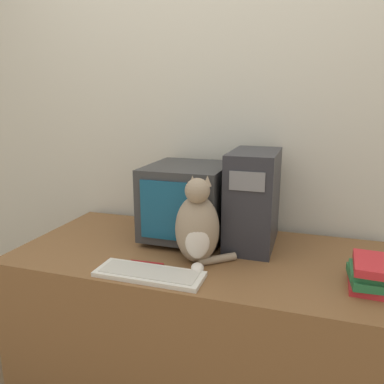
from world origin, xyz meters
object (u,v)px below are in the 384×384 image
object	(u,v)px
crt_monitor	(187,201)
pen	(147,262)
cat	(198,227)
book_stack	(373,275)
computer_tower	(253,199)
keyboard	(149,274)

from	to	relation	value
crt_monitor	pen	xyz separation A→B (m)	(-0.06, -0.35, -0.19)
cat	book_stack	world-z (taller)	cat
computer_tower	pen	xyz separation A→B (m)	(-0.39, -0.36, -0.22)
crt_monitor	book_stack	bearing A→B (deg)	-19.78
computer_tower	keyboard	xyz separation A→B (m)	(-0.33, -0.46, -0.21)
crt_monitor	computer_tower	xyz separation A→B (m)	(0.32, 0.01, 0.03)
book_stack	keyboard	bearing A→B (deg)	-168.91
keyboard	pen	xyz separation A→B (m)	(-0.06, 0.11, -0.01)
computer_tower	keyboard	distance (m)	0.61
keyboard	book_stack	size ratio (longest dim) A/B	2.02
crt_monitor	book_stack	xyz separation A→B (m)	(0.81, -0.29, -0.14)
crt_monitor	book_stack	distance (m)	0.88
keyboard	cat	xyz separation A→B (m)	(0.14, 0.18, 0.15)
computer_tower	book_stack	distance (m)	0.60
keyboard	pen	world-z (taller)	keyboard
computer_tower	book_stack	xyz separation A→B (m)	(0.49, -0.30, -0.17)
book_stack	pen	distance (m)	0.88
cat	pen	world-z (taller)	cat
computer_tower	pen	distance (m)	0.57
computer_tower	keyboard	bearing A→B (deg)	-125.17
pen	book_stack	bearing A→B (deg)	3.47
crt_monitor	keyboard	bearing A→B (deg)	-90.73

